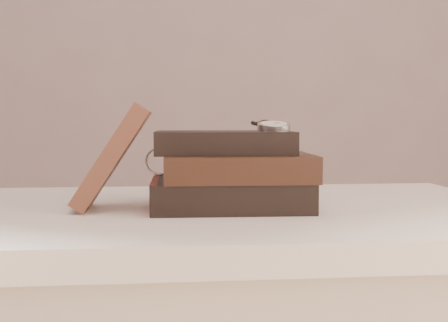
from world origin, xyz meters
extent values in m
cube|color=white|center=(0.00, 0.35, 0.73)|extent=(1.00, 0.60, 0.04)
cube|color=white|center=(0.00, 0.35, 0.67)|extent=(0.88, 0.49, 0.08)
cube|color=black|center=(0.02, 0.32, 0.77)|extent=(0.25, 0.17, 0.05)
cube|color=beige|center=(0.03, 0.32, 0.77)|extent=(0.24, 0.16, 0.04)
cube|color=gold|center=(-0.09, 0.35, 0.77)|extent=(0.01, 0.01, 0.05)
cube|color=maroon|center=(-0.09, 0.33, 0.77)|extent=(0.01, 0.15, 0.05)
cube|color=black|center=(0.04, 0.31, 0.82)|extent=(0.23, 0.16, 0.04)
cube|color=beige|center=(0.04, 0.31, 0.82)|extent=(0.23, 0.15, 0.03)
cube|color=gold|center=(-0.07, 0.34, 0.82)|extent=(0.01, 0.01, 0.04)
cube|color=black|center=(0.01, 0.33, 0.85)|extent=(0.22, 0.15, 0.04)
cube|color=beige|center=(0.02, 0.33, 0.85)|extent=(0.21, 0.14, 0.03)
cube|color=gold|center=(-0.09, 0.36, 0.85)|extent=(0.01, 0.01, 0.04)
cube|color=#46251A|center=(-0.16, 0.34, 0.83)|extent=(0.12, 0.11, 0.17)
cylinder|color=silver|center=(0.09, 0.31, 0.88)|extent=(0.05, 0.05, 0.02)
cylinder|color=white|center=(0.09, 0.31, 0.88)|extent=(0.04, 0.04, 0.01)
torus|color=silver|center=(0.09, 0.31, 0.88)|extent=(0.05, 0.05, 0.01)
cylinder|color=silver|center=(0.09, 0.34, 0.88)|extent=(0.01, 0.01, 0.01)
cube|color=black|center=(0.09, 0.31, 0.88)|extent=(0.00, 0.01, 0.00)
cube|color=black|center=(0.09, 0.31, 0.88)|extent=(0.01, 0.00, 0.00)
sphere|color=black|center=(0.09, 0.34, 0.88)|extent=(0.01, 0.01, 0.01)
sphere|color=black|center=(0.09, 0.35, 0.89)|extent=(0.01, 0.01, 0.01)
sphere|color=black|center=(0.09, 0.36, 0.89)|extent=(0.01, 0.01, 0.01)
sphere|color=black|center=(0.08, 0.38, 0.89)|extent=(0.01, 0.01, 0.01)
sphere|color=black|center=(0.08, 0.39, 0.88)|extent=(0.01, 0.01, 0.01)
sphere|color=black|center=(0.08, 0.40, 0.88)|extent=(0.01, 0.01, 0.01)
sphere|color=black|center=(0.08, 0.41, 0.88)|extent=(0.01, 0.01, 0.01)
sphere|color=black|center=(0.08, 0.42, 0.88)|extent=(0.01, 0.01, 0.01)
sphere|color=black|center=(0.08, 0.43, 0.88)|extent=(0.01, 0.01, 0.01)
torus|color=silver|center=(-0.09, 0.40, 0.82)|extent=(0.05, 0.02, 0.05)
torus|color=silver|center=(-0.03, 0.40, 0.82)|extent=(0.05, 0.02, 0.05)
cylinder|color=silver|center=(-0.06, 0.40, 0.82)|extent=(0.01, 0.00, 0.00)
cylinder|color=silver|center=(-0.11, 0.46, 0.81)|extent=(0.01, 0.11, 0.03)
cylinder|color=silver|center=(-0.01, 0.46, 0.81)|extent=(0.01, 0.11, 0.03)
camera|label=1|loc=(-0.08, -0.61, 0.89)|focal=48.63mm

